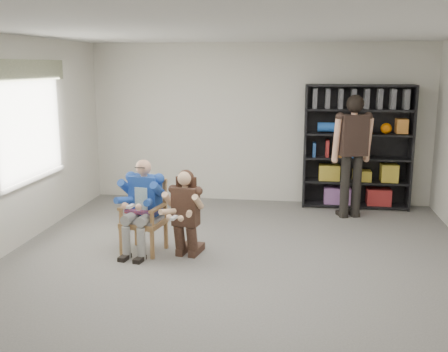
% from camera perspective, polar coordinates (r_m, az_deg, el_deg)
% --- Properties ---
extents(room_shell, '(6.00, 7.00, 2.80)m').
position_cam_1_polar(room_shell, '(5.88, 1.10, 2.09)').
color(room_shell, silver).
rests_on(room_shell, ground).
extents(floor, '(6.00, 7.00, 0.01)m').
position_cam_1_polar(floor, '(6.27, 1.04, -10.63)').
color(floor, '#62615B').
rests_on(floor, ground).
extents(window_left, '(0.16, 2.00, 1.75)m').
position_cam_1_polar(window_left, '(7.72, -20.30, 5.43)').
color(window_left, white).
rests_on(window_left, room_shell).
extents(armchair, '(0.64, 0.62, 0.95)m').
position_cam_1_polar(armchair, '(6.91, -8.77, -4.42)').
color(armchair, '#A07942').
rests_on(armchair, floor).
extents(seated_man, '(0.65, 0.82, 1.24)m').
position_cam_1_polar(seated_man, '(6.87, -8.81, -3.27)').
color(seated_man, '#154799').
rests_on(seated_man, floor).
extents(kneeling_woman, '(0.60, 0.83, 1.13)m').
position_cam_1_polar(kneeling_woman, '(6.63, -4.28, -4.20)').
color(kneeling_woman, '#35201A').
rests_on(kneeling_woman, floor).
extents(bookshelf, '(1.80, 0.38, 2.10)m').
position_cam_1_polar(bookshelf, '(9.18, 14.30, 3.07)').
color(bookshelf, black).
rests_on(bookshelf, floor).
extents(standing_man, '(0.68, 0.51, 1.95)m').
position_cam_1_polar(standing_man, '(8.54, 13.78, 1.93)').
color(standing_man, black).
rests_on(standing_man, floor).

